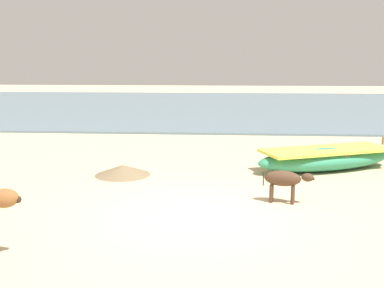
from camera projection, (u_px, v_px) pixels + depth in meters
The scene contains 5 objects.
ground at pixel (196, 216), 7.93m from camera, with size 80.00×80.00×0.00m, color #CCB789.
sea_water at pixel (215, 106), 26.20m from camera, with size 60.00×20.00×0.08m, color slate.
fishing_boat_1 at pixel (326, 158), 11.21m from camera, with size 3.79×2.39×0.73m.
calf_near_dark at pixel (284, 180), 8.60m from camera, with size 0.94×0.41×0.62m.
debris_pile_1 at pixel (123, 170), 10.73m from camera, with size 1.30×1.30×0.24m, color #7A6647.
Camera 1 is at (0.45, -7.56, 2.68)m, focal length 42.81 mm.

